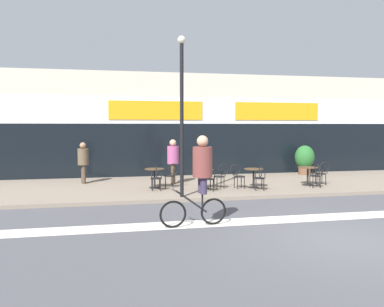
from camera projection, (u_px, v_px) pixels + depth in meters
ground_plane at (342, 240)px, 7.96m from camera, size 120.00×120.00×0.00m
sidewalk_slab at (236, 185)px, 15.05m from camera, size 40.00×5.50×0.12m
storefront_facade at (209, 126)px, 19.48m from camera, size 40.00×4.06×4.84m
bike_lane_stripe at (300, 218)px, 9.78m from camera, size 36.00×0.70×0.01m
bistro_table_0 at (154, 174)px, 13.84m from camera, size 0.73×0.73×0.72m
bistro_table_1 at (205, 175)px, 13.67m from camera, size 0.67×0.67×0.70m
bistro_table_2 at (254, 174)px, 13.88m from camera, size 0.71×0.71×0.71m
bistro_table_3 at (308, 172)px, 14.49m from camera, size 0.76×0.76×0.70m
cafe_chair_0_near at (156, 176)px, 13.23m from camera, size 0.40×0.58×0.90m
cafe_chair_0_side at (171, 174)px, 13.95m from camera, size 0.59×0.44×0.90m
cafe_chair_1_near at (209, 177)px, 13.06m from camera, size 0.44×0.60×0.90m
cafe_chair_1_side at (221, 174)px, 13.80m from camera, size 0.60×0.45×0.90m
cafe_chair_2_near at (260, 176)px, 13.27m from camera, size 0.45×0.60×0.90m
cafe_chair_2_side at (238, 174)px, 13.75m from camera, size 0.59×0.44×0.90m
cafe_chair_3_near at (316, 174)px, 13.88m from camera, size 0.44×0.59×0.90m
cafe_chair_3_side at (323, 172)px, 14.61m from camera, size 0.58×0.41×0.90m
planter_pot at (305, 159)px, 17.70m from camera, size 0.91×0.91×1.37m
lamp_post at (182, 105)px, 11.92m from camera, size 0.26×0.26×5.13m
cyclist_0 at (201, 172)px, 8.99m from camera, size 1.67×0.56×2.19m
pedestrian_near_end at (83, 159)px, 14.87m from camera, size 0.53×0.53×1.64m
pedestrian_far_end at (173, 158)px, 14.76m from camera, size 0.56×0.56×1.77m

